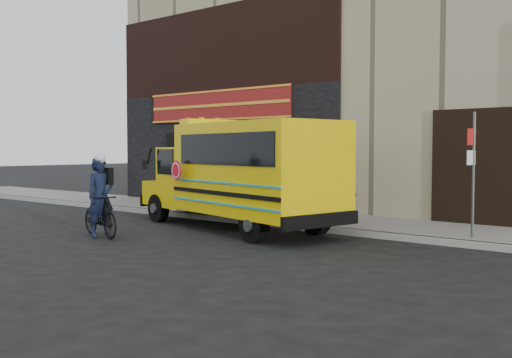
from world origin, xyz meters
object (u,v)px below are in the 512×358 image
(bicycle, at_px, (100,215))
(cyclist, at_px, (101,199))
(sign_pole, at_px, (473,171))
(school_bus, at_px, (242,172))

(bicycle, distance_m, cyclist, 0.43)
(sign_pole, relative_size, bicycle, 1.67)
(bicycle, bearing_deg, sign_pole, -46.69)
(school_bus, distance_m, sign_pole, 5.57)
(school_bus, bearing_deg, bicycle, -122.63)
(school_bus, relative_size, bicycle, 4.14)
(cyclist, bearing_deg, bicycle, 68.76)
(sign_pole, distance_m, bicycle, 8.62)
(school_bus, relative_size, cyclist, 3.88)
(school_bus, bearing_deg, cyclist, -120.25)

